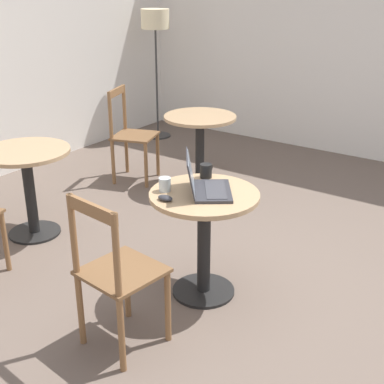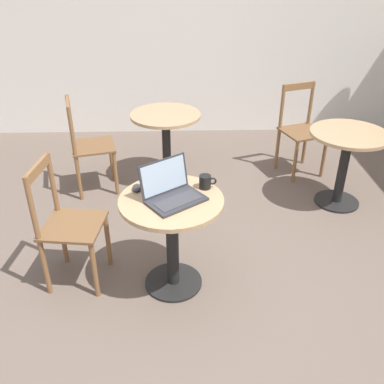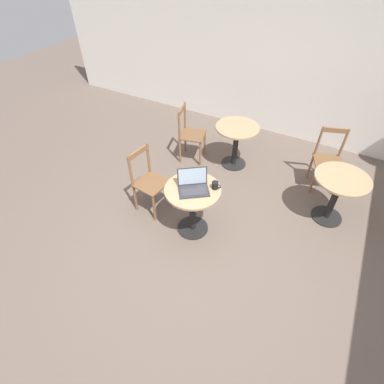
# 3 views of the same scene
# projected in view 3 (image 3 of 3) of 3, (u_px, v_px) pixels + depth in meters

# --- Properties ---
(ground_plane) EXTENTS (16.00, 16.00, 0.00)m
(ground_plane) POSITION_uv_depth(u_px,v_px,m) (192.00, 246.00, 3.85)
(ground_plane) COLOR #66564C
(wall_back) EXTENTS (9.40, 0.06, 2.70)m
(wall_back) POSITION_uv_depth(u_px,v_px,m) (284.00, 60.00, 5.02)
(wall_back) COLOR white
(wall_back) RESTS_ON ground_plane
(cafe_table_near) EXTENTS (0.69, 0.69, 0.72)m
(cafe_table_near) POSITION_uv_depth(u_px,v_px,m) (193.00, 201.00, 3.71)
(cafe_table_near) COLOR black
(cafe_table_near) RESTS_ON ground_plane
(cafe_table_mid) EXTENTS (0.69, 0.69, 0.72)m
(cafe_table_mid) POSITION_uv_depth(u_px,v_px,m) (338.00, 189.00, 3.87)
(cafe_table_mid) COLOR black
(cafe_table_mid) RESTS_ON ground_plane
(cafe_table_far) EXTENTS (0.69, 0.69, 0.72)m
(cafe_table_far) POSITION_uv_depth(u_px,v_px,m) (236.00, 138.00, 4.78)
(cafe_table_far) COLOR black
(cafe_table_far) RESTS_ON ground_plane
(chair_near_left) EXTENTS (0.44, 0.44, 0.93)m
(chair_near_left) POSITION_uv_depth(u_px,v_px,m) (149.00, 182.00, 4.06)
(chair_near_left) COLOR brown
(chair_near_left) RESTS_ON ground_plane
(chair_mid_back) EXTENTS (0.51, 0.51, 0.93)m
(chair_mid_back) POSITION_uv_depth(u_px,v_px,m) (328.00, 160.00, 4.42)
(chair_mid_back) COLOR brown
(chair_mid_back) RESTS_ON ground_plane
(chair_far_left) EXTENTS (0.48, 0.48, 0.93)m
(chair_far_left) POSITION_uv_depth(u_px,v_px,m) (190.00, 134.00, 4.95)
(chair_far_left) COLOR brown
(chair_far_left) RESTS_ON ground_plane
(laptop) EXTENTS (0.45, 0.43, 0.24)m
(laptop) POSITION_uv_depth(u_px,v_px,m) (193.00, 186.00, 3.54)
(laptop) COLOR #2D2D33
(laptop) RESTS_ON cafe_table_near
(mouse) EXTENTS (0.06, 0.10, 0.03)m
(mouse) POSITION_uv_depth(u_px,v_px,m) (181.00, 176.00, 3.73)
(mouse) COLOR #2D2D33
(mouse) RESTS_ON cafe_table_near
(mug) EXTENTS (0.12, 0.08, 0.09)m
(mug) POSITION_uv_depth(u_px,v_px,m) (215.00, 185.00, 3.56)
(mug) COLOR black
(mug) RESTS_ON cafe_table_near
(drinking_glass) EXTENTS (0.08, 0.08, 0.09)m
(drinking_glass) POSITION_uv_depth(u_px,v_px,m) (193.00, 173.00, 3.73)
(drinking_glass) COLOR silver
(drinking_glass) RESTS_ON cafe_table_near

